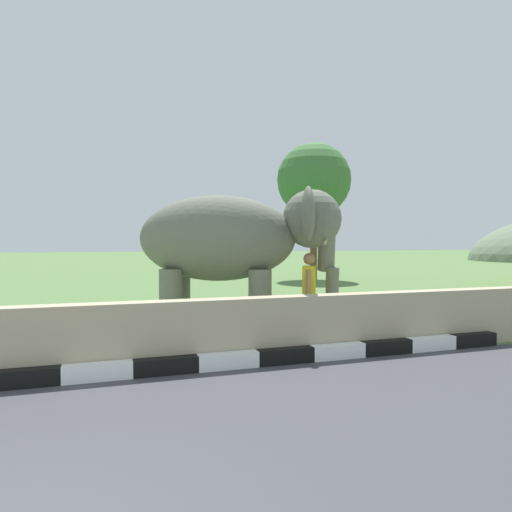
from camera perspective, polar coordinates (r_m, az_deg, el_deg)
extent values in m
cube|color=black|center=(6.75, -26.80, -13.34)|extent=(0.90, 0.20, 0.24)
cube|color=white|center=(6.69, -18.92, -13.40)|extent=(0.90, 0.20, 0.24)
cube|color=black|center=(6.75, -11.05, -13.21)|extent=(0.90, 0.20, 0.24)
cube|color=white|center=(6.92, -3.46, -12.80)|extent=(0.90, 0.20, 0.24)
cube|color=black|center=(7.21, 3.61, -12.23)|extent=(0.90, 0.20, 0.24)
cube|color=white|center=(7.59, 10.02, -11.55)|extent=(0.90, 0.20, 0.24)
cube|color=black|center=(8.06, 15.73, -10.82)|extent=(0.90, 0.20, 0.24)
cube|color=white|center=(8.59, 20.75, -10.08)|extent=(0.90, 0.20, 0.24)
cube|color=black|center=(9.18, 25.14, -9.38)|extent=(0.90, 0.20, 0.24)
cube|color=tan|center=(6.97, -10.58, -9.53)|extent=(28.00, 0.36, 1.00)
cylinder|color=#666A5B|center=(9.69, 0.59, -5.35)|extent=(0.44, 0.44, 1.35)
cylinder|color=#666A5B|center=(8.80, 0.50, -6.05)|extent=(0.44, 0.44, 1.35)
cylinder|color=#666A5B|center=(9.86, -9.38, -5.25)|extent=(0.44, 0.44, 1.35)
cylinder|color=#666A5B|center=(8.99, -10.46, -5.91)|extent=(0.44, 0.44, 1.35)
ellipsoid|color=#666A5B|center=(9.22, -4.74, 2.20)|extent=(3.46, 2.58, 1.70)
sphere|color=#666A5B|center=(9.22, 6.91, 4.58)|extent=(1.16, 1.16, 1.16)
ellipsoid|color=#D84C8C|center=(9.27, 8.71, 5.48)|extent=(0.56, 0.73, 0.44)
ellipsoid|color=#666A5B|center=(9.99, 5.65, 4.63)|extent=(0.54, 0.93, 1.00)
ellipsoid|color=#666A5B|center=(8.44, 6.43, 5.21)|extent=(0.54, 0.93, 1.00)
cylinder|color=#666A5B|center=(9.24, 8.69, 1.15)|extent=(0.51, 0.63, 1.00)
cylinder|color=#666A5B|center=(9.30, 9.38, -3.79)|extent=(0.37, 0.44, 0.83)
cone|color=beige|center=(9.51, 8.13, 1.77)|extent=(0.33, 0.58, 0.22)
cone|color=beige|center=(8.96, 8.55, 1.78)|extent=(0.33, 0.58, 0.22)
cylinder|color=navy|center=(9.26, 6.59, -7.34)|extent=(0.15, 0.15, 0.82)
cylinder|color=navy|center=(9.06, 6.51, -7.53)|extent=(0.15, 0.15, 0.82)
cube|color=yellow|center=(9.08, 6.56, -3.07)|extent=(0.40, 0.47, 0.58)
cylinder|color=#9E7251|center=(9.34, 6.66, -3.12)|extent=(0.15, 0.17, 0.53)
cylinder|color=#9E7251|center=(8.82, 6.45, -3.39)|extent=(0.15, 0.18, 0.53)
sphere|color=#9E7251|center=(9.05, 6.57, -0.35)|extent=(0.23, 0.23, 0.23)
cylinder|color=brown|center=(24.20, 7.11, 1.99)|extent=(0.36, 0.36, 4.09)
sphere|color=#396D34|center=(24.43, 7.14, 9.26)|extent=(3.82, 3.82, 3.82)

